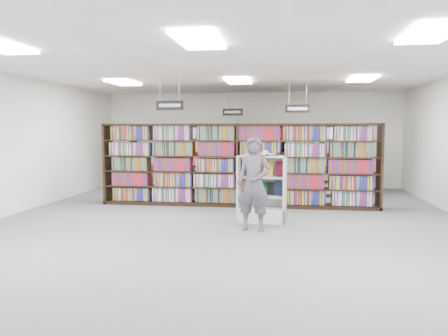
# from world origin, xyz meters

# --- Properties ---
(floor) EXTENTS (12.00, 12.00, 0.00)m
(floor) POSITION_xyz_m (0.00, 0.00, 0.00)
(floor) COLOR #5B5B60
(floor) RESTS_ON ground
(ceiling) EXTENTS (10.00, 12.00, 0.10)m
(ceiling) POSITION_xyz_m (0.00, 0.00, 3.20)
(ceiling) COLOR white
(ceiling) RESTS_ON wall_back
(wall_back) EXTENTS (10.00, 0.10, 3.20)m
(wall_back) POSITION_xyz_m (0.00, 6.00, 1.60)
(wall_back) COLOR white
(wall_back) RESTS_ON ground
(wall_front) EXTENTS (10.00, 0.10, 3.20)m
(wall_front) POSITION_xyz_m (0.00, -6.00, 1.60)
(wall_front) COLOR white
(wall_front) RESTS_ON ground
(wall_left) EXTENTS (0.10, 12.00, 3.20)m
(wall_left) POSITION_xyz_m (-5.00, 0.00, 1.60)
(wall_left) COLOR white
(wall_left) RESTS_ON ground
(bookshelf_row_near) EXTENTS (7.00, 0.60, 2.10)m
(bookshelf_row_near) POSITION_xyz_m (0.00, 2.00, 1.05)
(bookshelf_row_near) COLOR black
(bookshelf_row_near) RESTS_ON floor
(bookshelf_row_mid) EXTENTS (7.00, 0.60, 2.10)m
(bookshelf_row_mid) POSITION_xyz_m (0.00, 4.00, 1.05)
(bookshelf_row_mid) COLOR black
(bookshelf_row_mid) RESTS_ON floor
(bookshelf_row_far) EXTENTS (7.00, 0.60, 2.10)m
(bookshelf_row_far) POSITION_xyz_m (0.00, 5.70, 1.05)
(bookshelf_row_far) COLOR black
(bookshelf_row_far) RESTS_ON floor
(aisle_sign_left) EXTENTS (0.65, 0.02, 0.80)m
(aisle_sign_left) POSITION_xyz_m (-1.50, 1.00, 2.53)
(aisle_sign_left) COLOR #B2B2B7
(aisle_sign_left) RESTS_ON ceiling
(aisle_sign_right) EXTENTS (0.65, 0.02, 0.80)m
(aisle_sign_right) POSITION_xyz_m (1.50, 3.00, 2.53)
(aisle_sign_right) COLOR #B2B2B7
(aisle_sign_right) RESTS_ON ceiling
(aisle_sign_center) EXTENTS (0.65, 0.02, 0.80)m
(aisle_sign_center) POSITION_xyz_m (-0.50, 5.00, 2.53)
(aisle_sign_center) COLOR #B2B2B7
(aisle_sign_center) RESTS_ON ceiling
(troffer_front_center) EXTENTS (0.60, 1.20, 0.04)m
(troffer_front_center) POSITION_xyz_m (0.00, -3.00, 3.16)
(troffer_front_center) COLOR white
(troffer_front_center) RESTS_ON ceiling
(troffer_front_right) EXTENTS (0.60, 1.20, 0.04)m
(troffer_front_right) POSITION_xyz_m (3.00, -3.00, 3.16)
(troffer_front_right) COLOR white
(troffer_front_right) RESTS_ON ceiling
(troffer_back_left) EXTENTS (0.60, 1.20, 0.04)m
(troffer_back_left) POSITION_xyz_m (-3.00, 2.00, 3.16)
(troffer_back_left) COLOR white
(troffer_back_left) RESTS_ON ceiling
(troffer_back_center) EXTENTS (0.60, 1.20, 0.04)m
(troffer_back_center) POSITION_xyz_m (0.00, 2.00, 3.16)
(troffer_back_center) COLOR white
(troffer_back_center) RESTS_ON ceiling
(troffer_back_right) EXTENTS (0.60, 1.20, 0.04)m
(troffer_back_right) POSITION_xyz_m (3.00, 2.00, 3.16)
(troffer_back_right) COLOR white
(troffer_back_right) RESTS_ON ceiling
(endcap_display) EXTENTS (1.04, 0.59, 1.41)m
(endcap_display) POSITION_xyz_m (0.71, 0.18, 0.47)
(endcap_display) COLOR silver
(endcap_display) RESTS_ON floor
(open_book) EXTENTS (0.57, 0.38, 0.12)m
(open_book) POSITION_xyz_m (0.78, 0.18, 1.44)
(open_book) COLOR black
(open_book) RESTS_ON endcap_display
(shopper) EXTENTS (0.72, 0.53, 1.81)m
(shopper) POSITION_xyz_m (0.60, -0.70, 0.91)
(shopper) COLOR #544E59
(shopper) RESTS_ON floor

